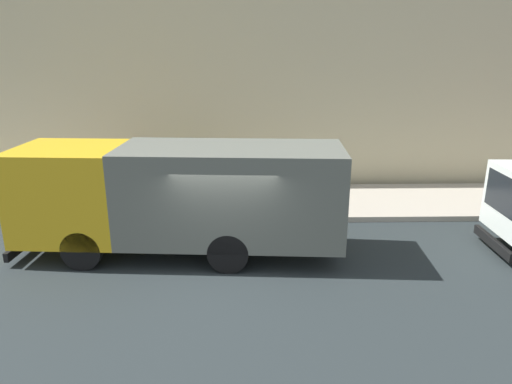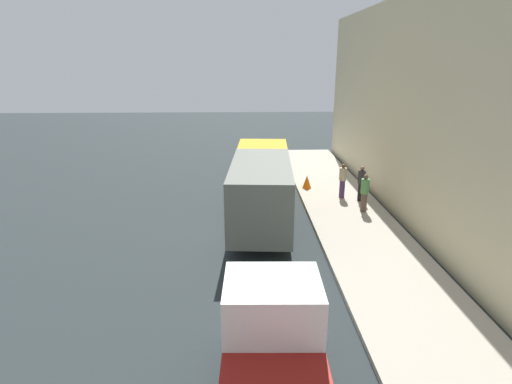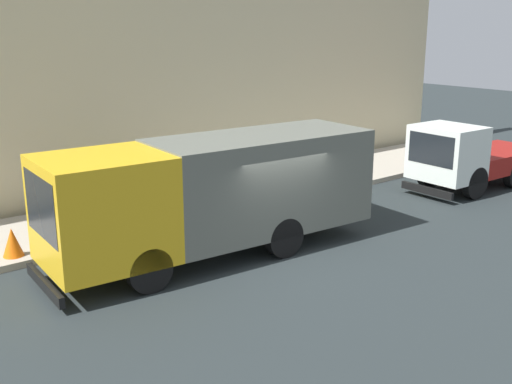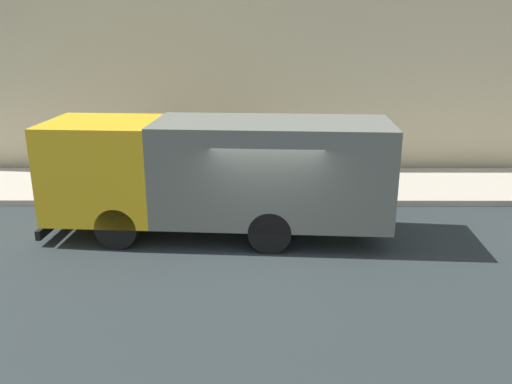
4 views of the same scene
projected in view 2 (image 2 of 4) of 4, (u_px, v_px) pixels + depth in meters
name	position (u px, v px, depth m)	size (l,w,h in m)	color
ground	(242.00, 231.00, 16.99)	(80.00, 80.00, 0.00)	#272E2F
sidewalk	(357.00, 227.00, 17.12)	(3.65, 30.00, 0.17)	#B3AA99
building_facade	(426.00, 116.00, 15.77)	(0.50, 30.00, 9.44)	beige
large_utility_truck	(261.00, 184.00, 17.64)	(2.89, 8.54, 2.90)	gold
small_flatbed_truck	(275.00, 369.00, 7.89)	(2.26, 5.62, 2.32)	white
pedestrian_walking	(361.00, 183.00, 19.81)	(0.38, 0.38, 1.75)	black
pedestrian_standing	(365.00, 192.00, 18.43)	(0.52, 0.52, 1.74)	brown
pedestrian_third	(343.00, 180.00, 20.31)	(0.47, 0.47, 1.73)	#4A2F58
traffic_cone_orange	(307.00, 182.00, 21.94)	(0.49, 0.49, 0.70)	orange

